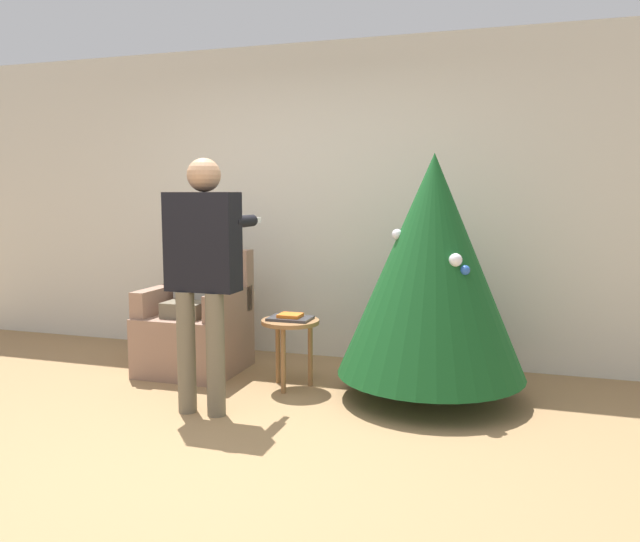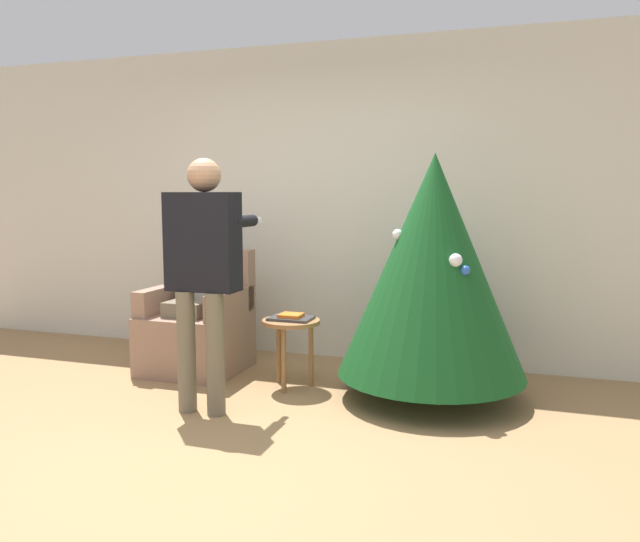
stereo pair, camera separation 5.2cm
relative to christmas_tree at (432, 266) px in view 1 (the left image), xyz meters
name	(u,v)px [view 1 (the left image)]	position (x,y,z in m)	size (l,w,h in m)	color
ground_plane	(204,453)	(-1.06, -1.33, -0.94)	(14.00, 14.00, 0.00)	#99754C
wall_back	(324,203)	(-1.06, 0.90, 0.41)	(8.00, 0.06, 2.70)	beige
christmas_tree	(432,266)	(0.00, 0.00, 0.00)	(1.30, 1.30, 1.70)	brown
armchair	(197,329)	(-1.91, 0.14, -0.60)	(0.74, 0.72, 0.97)	#93705B
person_seated	(194,284)	(-1.91, 0.11, -0.22)	(0.36, 0.46, 1.29)	#6B604C
person_standing	(203,261)	(-1.37, -0.71, 0.06)	(0.48, 0.57, 1.65)	#6B604C
side_stool	(290,330)	(-1.02, -0.07, -0.51)	(0.43, 0.43, 0.51)	olive
laptop	(290,318)	(-1.02, -0.07, -0.42)	(0.31, 0.22, 0.02)	#38383D
book	(290,315)	(-1.02, -0.07, -0.40)	(0.16, 0.15, 0.02)	orange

